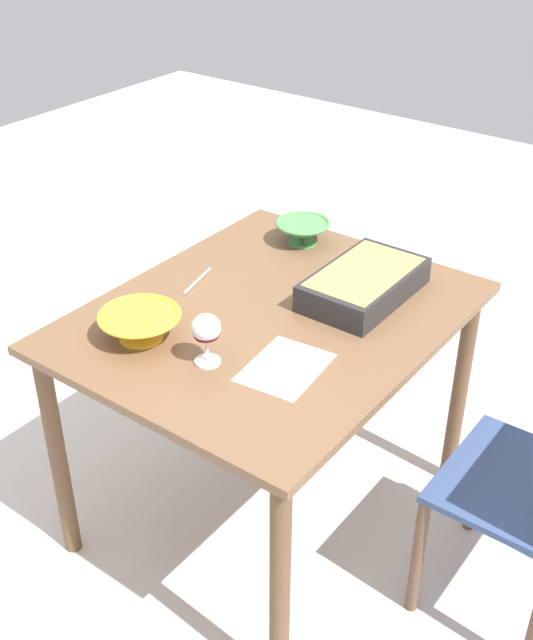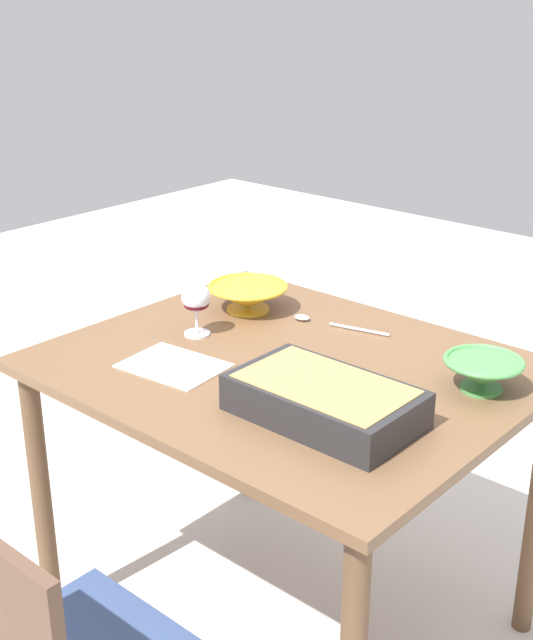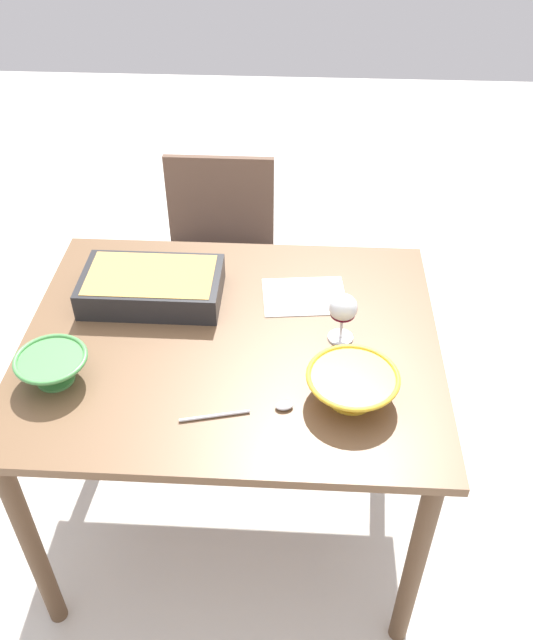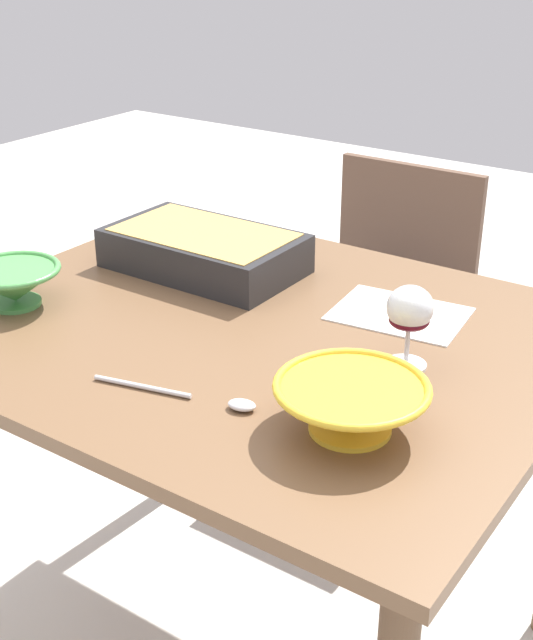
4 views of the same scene
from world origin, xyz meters
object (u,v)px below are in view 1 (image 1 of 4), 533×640
at_px(serving_spoon, 180,296).
at_px(napkin, 285,368).
at_px(wine_glass, 206,331).
at_px(mixing_bowl, 140,324).
at_px(dining_table, 270,342).
at_px(casserole_dish, 364,283).
at_px(small_bowl, 303,231).

distance_m(serving_spoon, napkin, 0.46).
bearing_deg(wine_glass, serving_spoon, 53.75).
bearing_deg(mixing_bowl, dining_table, -32.63).
xyz_separation_m(casserole_dish, napkin, (-0.44, -0.03, -0.04)).
bearing_deg(dining_table, napkin, -135.45).
relative_size(dining_table, wine_glass, 7.82).
xyz_separation_m(small_bowl, napkin, (-0.62, -0.37, -0.04)).
height_order(casserole_dish, mixing_bowl, casserole_dish).
height_order(dining_table, small_bowl, small_bowl).
relative_size(wine_glass, serving_spoon, 0.53).
relative_size(casserole_dish, napkin, 1.66).
bearing_deg(dining_table, small_bowl, 22.99).
xyz_separation_m(dining_table, serving_spoon, (-0.09, 0.26, 0.11)).
bearing_deg(napkin, serving_spoon, 77.11).
bearing_deg(napkin, mixing_bowl, 106.69).
bearing_deg(casserole_dish, wine_glass, 164.67).
relative_size(mixing_bowl, napkin, 0.95).
bearing_deg(wine_glass, small_bowl, 15.33).
bearing_deg(serving_spoon, wine_glass, -126.25).
distance_m(mixing_bowl, napkin, 0.41).
distance_m(casserole_dish, small_bowl, 0.39).
relative_size(small_bowl, serving_spoon, 0.67).
height_order(mixing_bowl, serving_spoon, mixing_bowl).
bearing_deg(serving_spoon, napkin, -102.89).
bearing_deg(dining_table, wine_glass, -176.63).
bearing_deg(wine_glass, casserole_dish, -15.33).
bearing_deg(casserole_dish, small_bowl, 61.80).
bearing_deg(mixing_bowl, casserole_dish, -33.41).
bearing_deg(mixing_bowl, small_bowl, -1.69).
bearing_deg(napkin, wine_glass, 119.37).
distance_m(wine_glass, serving_spoon, 0.35).
relative_size(wine_glass, casserole_dish, 0.36).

